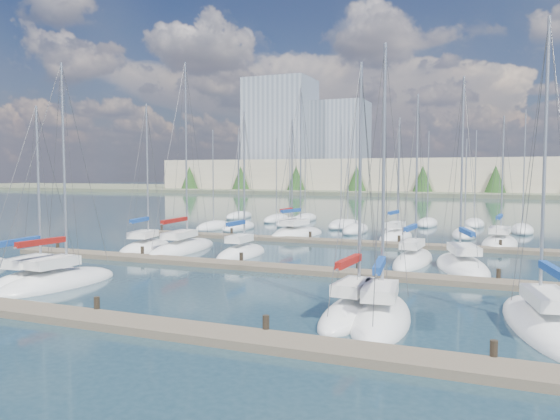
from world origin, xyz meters
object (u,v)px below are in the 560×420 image
at_px(sailboat_j, 241,254).
at_px(sailboat_b, 33,281).
at_px(sailboat_h, 145,248).
at_px(sailboat_l, 462,266).
at_px(sailboat_q, 500,243).
at_px(sailboat_d, 355,312).
at_px(sailboat_c, 58,282).
at_px(sailboat_p, 396,237).
at_px(sailboat_i, 182,248).
at_px(sailboat_k, 413,260).
at_px(sailboat_f, 545,325).
at_px(sailboat_o, 297,234).
at_px(sailboat_n, 290,232).
at_px(sailboat_e, 381,317).

bearing_deg(sailboat_j, sailboat_b, -114.02).
xyz_separation_m(sailboat_h, sailboat_l, (23.86, 0.98, -0.00)).
relative_size(sailboat_q, sailboat_h, 0.95).
bearing_deg(sailboat_j, sailboat_q, 38.32).
bearing_deg(sailboat_b, sailboat_j, 60.61).
relative_size(sailboat_h, sailboat_l, 0.94).
relative_size(sailboat_d, sailboat_l, 0.89).
distance_m(sailboat_q, sailboat_c, 35.03).
relative_size(sailboat_j, sailboat_h, 0.92).
distance_m(sailboat_p, sailboat_l, 15.91).
relative_size(sailboat_i, sailboat_l, 1.19).
xyz_separation_m(sailboat_k, sailboat_h, (-20.57, -2.19, -0.01)).
height_order(sailboat_f, sailboat_c, sailboat_f).
height_order(sailboat_k, sailboat_o, sailboat_o).
height_order(sailboat_b, sailboat_c, sailboat_c).
bearing_deg(sailboat_n, sailboat_f, -49.30).
bearing_deg(sailboat_f, sailboat_q, 82.87).
height_order(sailboat_e, sailboat_l, sailboat_l).
bearing_deg(sailboat_e, sailboat_p, 91.67).
distance_m(sailboat_p, sailboat_c, 31.22).
xyz_separation_m(sailboat_p, sailboat_h, (-16.99, -15.32, -0.01)).
bearing_deg(sailboat_d, sailboat_n, 120.05).
bearing_deg(sailboat_o, sailboat_f, -39.98).
distance_m(sailboat_e, sailboat_q, 27.66).
relative_size(sailboat_k, sailboat_j, 1.08).
bearing_deg(sailboat_o, sailboat_c, -86.32).
xyz_separation_m(sailboat_d, sailboat_h, (-20.38, 12.88, -0.01)).
bearing_deg(sailboat_l, sailboat_q, 64.63).
relative_size(sailboat_c, sailboat_l, 0.98).
relative_size(sailboat_d, sailboat_i, 0.75).
xyz_separation_m(sailboat_p, sailboat_n, (-10.48, -0.51, 0.02)).
relative_size(sailboat_p, sailboat_b, 1.13).
height_order(sailboat_p, sailboat_e, sailboat_e).
bearing_deg(sailboat_p, sailboat_e, -73.81).
distance_m(sailboat_k, sailboat_p, 13.62).
height_order(sailboat_p, sailboat_o, sailboat_o).
bearing_deg(sailboat_n, sailboat_h, -111.64).
xyz_separation_m(sailboat_e, sailboat_c, (-17.91, 0.30, -0.01)).
height_order(sailboat_n, sailboat_c, sailboat_c).
height_order(sailboat_e, sailboat_f, sailboat_f).
height_order(sailboat_q, sailboat_b, sailboat_q).
bearing_deg(sailboat_o, sailboat_k, -30.26).
bearing_deg(sailboat_j, sailboat_e, -45.16).
bearing_deg(sailboat_f, sailboat_e, -179.48).
height_order(sailboat_i, sailboat_c, sailboat_i).
relative_size(sailboat_e, sailboat_j, 1.08).
bearing_deg(sailboat_q, sailboat_p, 176.54).
bearing_deg(sailboat_c, sailboat_e, 4.78).
distance_m(sailboat_n, sailboat_i, 14.29).
bearing_deg(sailboat_i, sailboat_d, -42.99).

